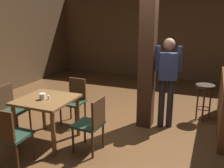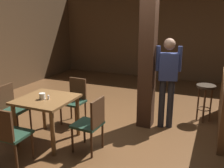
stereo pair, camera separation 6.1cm
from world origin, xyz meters
The scene contains 12 objects.
ground_plane centered at (0.00, 0.00, 0.00)m, with size 10.80×10.80×0.00m, color brown.
wall_back centered at (0.00, 4.50, 1.40)m, with size 8.00×0.10×2.80m, color brown.
pillar centered at (0.29, 0.45, 1.40)m, with size 0.28×0.28×2.80m, color #382114.
dining_table centered at (-1.08, -0.82, 0.63)m, with size 0.89×0.89×0.78m.
chair_south centered at (-1.11, -1.65, 0.51)m, with size 0.43×0.43×0.89m.
chair_east centered at (-0.22, -0.85, 0.51)m, with size 0.44×0.44×0.89m.
chair_north centered at (-1.06, 0.03, 0.51)m, with size 0.44×0.44×0.89m.
chair_west centered at (-1.89, -0.81, 0.51)m, with size 0.44×0.44×0.89m.
napkin_cup centered at (-1.11, -0.89, 0.83)m, with size 0.10×0.10×0.10m, color silver.
salt_shaker centered at (-1.01, -0.86, 0.81)m, with size 0.03×0.03×0.07m, color silver.
standing_person centered at (0.67, 0.52, 1.00)m, with size 0.47×0.28×1.72m.
bar_stool_near centered at (1.34, 1.13, 0.58)m, with size 0.38×0.38×0.77m.
Camera 2 is at (1.49, -4.03, 2.11)m, focal length 40.00 mm.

